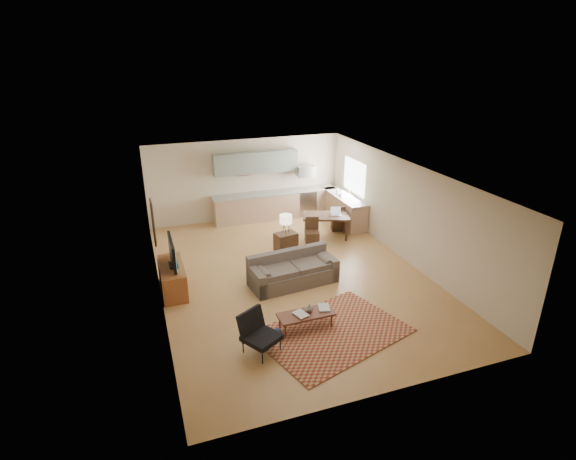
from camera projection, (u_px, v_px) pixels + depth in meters
name	position (u px, v px, depth m)	size (l,w,h in m)	color
room	(292.00, 227.00, 11.01)	(9.00, 9.00, 9.00)	#AB7B46
kitchen_counter_back	(275.00, 205.00, 15.28)	(4.26, 0.64, 0.92)	tan
kitchen_counter_right	(344.00, 209.00, 14.87)	(0.64, 2.26, 0.92)	tan
kitchen_range	(305.00, 202.00, 15.62)	(0.62, 0.62, 0.90)	#A5A8AD
kitchen_microwave	(305.00, 171.00, 15.22)	(0.62, 0.40, 0.35)	#A5A8AD
upper_cabinets	(256.00, 162.00, 14.66)	(2.80, 0.34, 0.70)	gray
window_right	(354.00, 177.00, 14.55)	(0.02, 1.40, 1.05)	white
wall_art_left	(153.00, 222.00, 10.74)	(0.06, 0.42, 1.10)	olive
triptych	(243.00, 168.00, 14.74)	(1.70, 0.04, 0.50)	beige
rug	(332.00, 332.00, 9.22)	(2.90, 2.01, 0.02)	maroon
sofa	(293.00, 269.00, 11.00)	(2.24, 0.97, 0.78)	#564B44
coffee_table	(306.00, 321.00, 9.31)	(1.17, 0.47, 0.35)	#4C2417
book_a	(296.00, 316.00, 9.13)	(0.32, 0.37, 0.03)	maroon
book_b	(319.00, 308.00, 9.43)	(0.31, 0.37, 0.02)	navy
vase	(309.00, 308.00, 9.29)	(0.19, 0.19, 0.17)	black
armchair	(261.00, 334.00, 8.50)	(0.71, 0.71, 0.81)	black
tv_credenza	(172.00, 278.00, 10.70)	(0.56, 1.45, 0.67)	brown
tv	(172.00, 252.00, 10.46)	(0.11, 1.11, 0.67)	black
console_table	(286.00, 245.00, 12.48)	(0.59, 0.40, 0.69)	#342115
table_lamp	(286.00, 224.00, 12.24)	(0.34, 0.34, 0.55)	beige
dining_table	(326.00, 226.00, 13.75)	(1.41, 0.81, 0.71)	#342115
dining_chair_near	(312.00, 232.00, 13.18)	(0.39, 0.41, 0.82)	#342115
dining_chair_far	(338.00, 217.00, 14.28)	(0.40, 0.42, 0.84)	#342115
laptop	(336.00, 212.00, 13.58)	(0.30, 0.23, 0.23)	#A5A8AD
soap_bottle	(338.00, 191.00, 14.93)	(0.10, 0.10, 0.19)	beige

